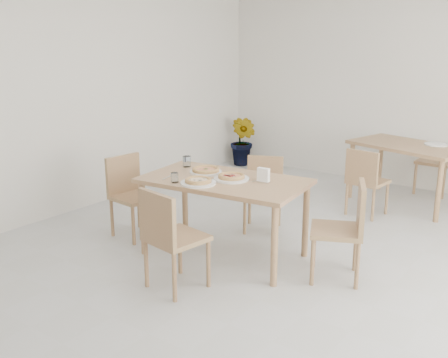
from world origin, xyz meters
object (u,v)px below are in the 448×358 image
Objects in this scene: chair_back_n at (437,156)px; potted_plant at (243,141)px; second_table at (409,152)px; tumbler_a at (187,162)px; napkin_holder at (263,176)px; chair_back_s at (365,178)px; chair_west at (130,190)px; main_table at (224,188)px; chair_south at (169,233)px; chair_east at (346,224)px; plate_mushroom at (198,183)px; plate_margherita at (206,172)px; chair_north at (264,188)px; pizza_pepperoni at (231,176)px; plate_empty at (436,144)px; plate_pepperoni at (231,179)px; pizza_mushroom at (198,180)px; tumbler_b at (175,178)px; pizza_margherita at (206,170)px.

chair_back_n is 1.06× the size of potted_plant.
chair_back_n is (0.14, 0.75, -0.16)m from second_table.
napkin_holder is (0.93, -0.04, 0.01)m from tumbler_a.
chair_back_s is 0.93× the size of chair_back_n.
tumbler_a reaches higher than chair_west.
chair_south is at bearing -92.12° from main_table.
chair_east is 1.08× the size of chair_back_s.
tumbler_a is at bearing 139.56° from plate_mushroom.
chair_south is 2.80× the size of plate_margherita.
pizza_pepperoni is at bearing -103.58° from chair_north.
plate_empty is at bearing 45.63° from second_table.
chair_back_n reaches higher than plate_pepperoni.
chair_east is 0.58× the size of second_table.
tumbler_a reaches higher than potted_plant.
pizza_mushroom reaches higher than chair_north.
potted_plant is at bearing 104.04° from chair_north.
chair_south is 1.69m from chair_north.
second_table is at bearing -148.73° from plate_empty.
main_table is 0.12m from plate_pepperoni.
tumbler_b is (-0.35, -0.38, 0.01)m from pizza_pepperoni.
chair_west is 1.22m from plate_pepperoni.
tumbler_a is (0.53, 0.29, 0.32)m from chair_west.
chair_back_s is at bearing 77.08° from napkin_holder.
plate_margherita is at bearing 118.70° from plate_mushroom.
plate_margherita reaches higher than main_table.
pizza_mushroom and pizza_pepperoni have the same top height.
chair_back_s is at bearing 73.07° from pizza_pepperoni.
chair_east reaches higher than tumbler_b.
second_table is 1.88× the size of chair_back_s.
plate_empty is at bearing 68.85° from pizza_pepperoni.
napkin_holder is at bearing 16.73° from plate_pepperoni.
chair_west is (-1.18, 0.70, -0.01)m from chair_south.
second_table is (0.79, 3.44, 0.16)m from chair_south.
chair_north is 1.38m from chair_east.
main_table is 2.98m from plate_empty.
plate_mushroom is at bearing -40.44° from tumbler_a.
main_table is at bearing 51.06° from tumbler_b.
tumbler_a is 2.84m from second_table.
pizza_margherita is 0.43m from tumbler_b.
plate_mushroom and plate_empty have the same top height.
chair_east is 2.79× the size of plate_margherita.
tumbler_b is (-0.02, -0.43, 0.04)m from plate_margherita.
chair_south is at bearing -89.73° from plate_pepperoni.
chair_north is at bearing 55.48° from tumbler_a.
plate_empty is (1.40, 2.69, -0.02)m from pizza_margherita.
tumbler_b reaches higher than plate_mushroom.
chair_back_n is (0.94, 3.32, -0.27)m from plate_pepperoni.
plate_mushroom is at bearing -111.78° from plate_empty.
second_table is (1.15, 2.95, -0.14)m from tumbler_b.
main_table is 3.50m from chair_back_n.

